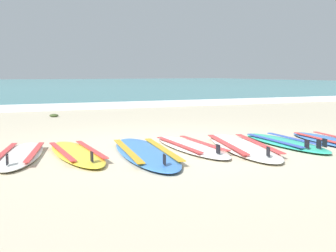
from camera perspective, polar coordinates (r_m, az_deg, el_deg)
name	(u,v)px	position (r m, az deg, el deg)	size (l,w,h in m)	color
ground_plane	(180,147)	(6.30, 1.54, -2.71)	(80.00, 80.00, 0.00)	#C1B599
wave_foam_strip	(65,107)	(13.55, -12.85, 2.39)	(80.00, 1.34, 0.11)	white
surfboard_0	(20,155)	(5.81, -18.10, -3.46)	(1.01, 2.03, 0.18)	silver
surfboard_1	(76,153)	(5.77, -11.42, -3.34)	(0.54, 2.03, 0.18)	yellow
surfboard_2	(145,152)	(5.71, -2.89, -3.32)	(1.03, 2.57, 0.18)	#3875CC
surfboard_3	(190,146)	(6.17, 2.83, -2.57)	(0.62, 2.07, 0.18)	white
surfboard_4	(242,146)	(6.26, 9.25, -2.51)	(1.26, 2.55, 0.18)	silver
surfboard_5	(284,142)	(6.73, 14.39, -1.99)	(0.68, 2.02, 0.18)	#2DB793
surfboard_6	(330,141)	(7.09, 19.61, -1.74)	(0.81, 1.96, 0.18)	#3875CC
seaweed_clump_near_shoreline	(54,115)	(10.97, -14.12, 1.29)	(0.21, 0.17, 0.07)	#384723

